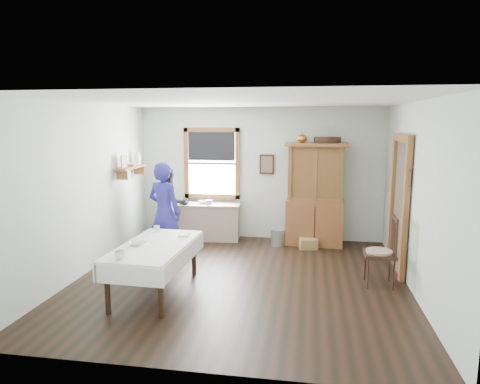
{
  "coord_description": "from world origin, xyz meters",
  "views": [
    {
      "loc": [
        1.01,
        -6.2,
        2.41
      ],
      "look_at": [
        -0.05,
        0.3,
        1.32
      ],
      "focal_mm": 32.0,
      "sensor_mm": 36.0,
      "label": 1
    }
  ],
  "objects_px": {
    "china_hutch": "(315,194)",
    "spindle_chair": "(380,251)",
    "work_counter": "(208,222)",
    "pail": "(278,237)",
    "dining_table": "(155,268)",
    "woman_blue": "(165,216)",
    "figure_dark": "(170,209)",
    "wicker_basket": "(308,244)"
  },
  "relations": [
    {
      "from": "wicker_basket",
      "to": "figure_dark",
      "type": "height_order",
      "value": "figure_dark"
    },
    {
      "from": "figure_dark",
      "to": "work_counter",
      "type": "bearing_deg",
      "value": -0.24
    },
    {
      "from": "spindle_chair",
      "to": "figure_dark",
      "type": "xyz_separation_m",
      "value": [
        -3.74,
        1.59,
        0.17
      ]
    },
    {
      "from": "figure_dark",
      "to": "pail",
      "type": "bearing_deg",
      "value": -27.28
    },
    {
      "from": "spindle_chair",
      "to": "china_hutch",
      "type": "bearing_deg",
      "value": 115.6
    },
    {
      "from": "dining_table",
      "to": "wicker_basket",
      "type": "relative_size",
      "value": 5.22
    },
    {
      "from": "dining_table",
      "to": "figure_dark",
      "type": "distance_m",
      "value": 2.47
    },
    {
      "from": "china_hutch",
      "to": "spindle_chair",
      "type": "xyz_separation_m",
      "value": [
        0.93,
        -2.03,
        -0.48
      ]
    },
    {
      "from": "work_counter",
      "to": "dining_table",
      "type": "relative_size",
      "value": 0.75
    },
    {
      "from": "pail",
      "to": "figure_dark",
      "type": "bearing_deg",
      "value": -172.52
    },
    {
      "from": "work_counter",
      "to": "wicker_basket",
      "type": "xyz_separation_m",
      "value": [
        2.05,
        -0.34,
        -0.28
      ]
    },
    {
      "from": "spindle_chair",
      "to": "figure_dark",
      "type": "bearing_deg",
      "value": 157.86
    },
    {
      "from": "china_hutch",
      "to": "spindle_chair",
      "type": "bearing_deg",
      "value": -62.12
    },
    {
      "from": "dining_table",
      "to": "spindle_chair",
      "type": "distance_m",
      "value": 3.29
    },
    {
      "from": "dining_table",
      "to": "wicker_basket",
      "type": "height_order",
      "value": "dining_table"
    },
    {
      "from": "china_hutch",
      "to": "dining_table",
      "type": "xyz_separation_m",
      "value": [
        -2.25,
        -2.82,
        -0.65
      ]
    },
    {
      "from": "pail",
      "to": "figure_dark",
      "type": "relative_size",
      "value": 0.23
    },
    {
      "from": "work_counter",
      "to": "figure_dark",
      "type": "relative_size",
      "value": 0.94
    },
    {
      "from": "figure_dark",
      "to": "woman_blue",
      "type": "bearing_deg",
      "value": -111.41
    },
    {
      "from": "dining_table",
      "to": "pail",
      "type": "height_order",
      "value": "dining_table"
    },
    {
      "from": "figure_dark",
      "to": "wicker_basket",
      "type": "bearing_deg",
      "value": -32.59
    },
    {
      "from": "spindle_chair",
      "to": "pail",
      "type": "distance_m",
      "value": 2.51
    },
    {
      "from": "work_counter",
      "to": "china_hutch",
      "type": "xyz_separation_m",
      "value": [
        2.16,
        -0.01,
        0.63
      ]
    },
    {
      "from": "china_hutch",
      "to": "pail",
      "type": "bearing_deg",
      "value": -163.98
    },
    {
      "from": "dining_table",
      "to": "woman_blue",
      "type": "xyz_separation_m",
      "value": [
        -0.31,
        1.33,
        0.45
      ]
    },
    {
      "from": "woman_blue",
      "to": "figure_dark",
      "type": "height_order",
      "value": "woman_blue"
    },
    {
      "from": "pail",
      "to": "wicker_basket",
      "type": "height_order",
      "value": "pail"
    },
    {
      "from": "work_counter",
      "to": "figure_dark",
      "type": "xyz_separation_m",
      "value": [
        -0.65,
        -0.45,
        0.33
      ]
    },
    {
      "from": "work_counter",
      "to": "spindle_chair",
      "type": "distance_m",
      "value": 3.71
    },
    {
      "from": "china_hutch",
      "to": "pail",
      "type": "distance_m",
      "value": 1.11
    },
    {
      "from": "work_counter",
      "to": "woman_blue",
      "type": "bearing_deg",
      "value": -109.74
    },
    {
      "from": "pail",
      "to": "wicker_basket",
      "type": "relative_size",
      "value": 0.95
    },
    {
      "from": "woman_blue",
      "to": "pail",
      "type": "bearing_deg",
      "value": -125.62
    },
    {
      "from": "work_counter",
      "to": "figure_dark",
      "type": "height_order",
      "value": "figure_dark"
    },
    {
      "from": "pail",
      "to": "spindle_chair",
      "type": "bearing_deg",
      "value": -48.81
    },
    {
      "from": "wicker_basket",
      "to": "pail",
      "type": "bearing_deg",
      "value": 163.61
    },
    {
      "from": "dining_table",
      "to": "spindle_chair",
      "type": "height_order",
      "value": "spindle_chair"
    },
    {
      "from": "pail",
      "to": "woman_blue",
      "type": "bearing_deg",
      "value": -144.51
    },
    {
      "from": "wicker_basket",
      "to": "china_hutch",
      "type": "bearing_deg",
      "value": 71.88
    },
    {
      "from": "china_hutch",
      "to": "dining_table",
      "type": "height_order",
      "value": "china_hutch"
    },
    {
      "from": "spindle_chair",
      "to": "pail",
      "type": "relative_size",
      "value": 3.31
    },
    {
      "from": "pail",
      "to": "woman_blue",
      "type": "xyz_separation_m",
      "value": [
        -1.86,
        -1.33,
        0.65
      ]
    }
  ]
}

